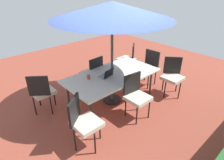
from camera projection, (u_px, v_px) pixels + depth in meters
The scene contains 12 objects.
ground_plane at pixel (112, 101), 4.85m from camera, with size 10.00×10.00×0.02m, color brown.
dining_table at pixel (112, 76), 4.52m from camera, with size 2.23×1.17×0.73m.
patio_umbrella at pixel (112, 11), 3.83m from camera, with size 2.53×2.53×2.35m.
chair_southeast at pixel (42, 91), 4.20m from camera, with size 0.58×0.58×0.98m.
chair_north at pixel (136, 94), 4.06m from camera, with size 0.47×0.48×0.98m.
chair_northwest at pixel (172, 75), 4.90m from camera, with size 0.59×0.58×0.98m.
chair_west at pixel (149, 66), 5.38m from camera, with size 0.47×0.46×0.98m.
chair_south at pixel (93, 72), 5.05m from camera, with size 0.47×0.48×0.98m.
chair_northeast at pixel (83, 120), 3.31m from camera, with size 0.58×0.58×0.98m.
chair_southwest at pixel (128, 58), 5.94m from camera, with size 0.58×0.58×0.98m.
laptop at pixel (107, 75), 4.37m from camera, with size 0.36×0.30×0.21m.
cup at pixel (89, 77), 4.28m from camera, with size 0.08×0.08×0.10m, color #CC4C33.
Camera 1 is at (2.73, 2.97, 2.72)m, focal length 30.68 mm.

